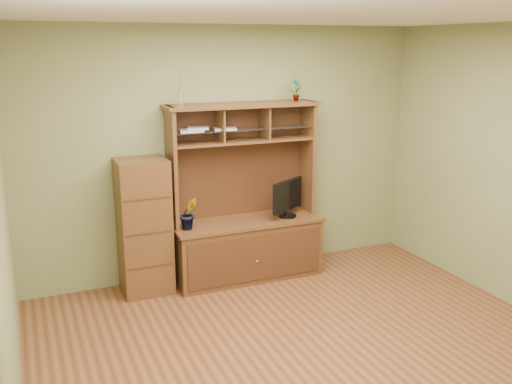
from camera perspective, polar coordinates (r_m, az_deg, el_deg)
room at (r=4.46m, az=6.02°, el=-0.36°), size 4.54×4.04×2.74m
media_hutch at (r=6.24m, az=-1.05°, el=-3.89°), size 1.66×0.61×1.90m
monitor at (r=6.24m, az=3.19°, el=-0.58°), size 0.46×0.31×0.41m
orchid_plant at (r=5.87m, az=-6.75°, el=-2.14°), size 0.19×0.15×0.34m
top_plant at (r=6.26m, az=4.02°, el=10.16°), size 0.15×0.12×0.24m
reed_diffuser at (r=5.80m, az=-7.55°, el=9.79°), size 0.06×0.06×0.32m
magazines at (r=5.91m, az=-5.16°, el=6.28°), size 0.63×0.23×0.04m
side_cabinet at (r=5.91m, az=-11.12°, el=-3.43°), size 0.50×0.45×1.40m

